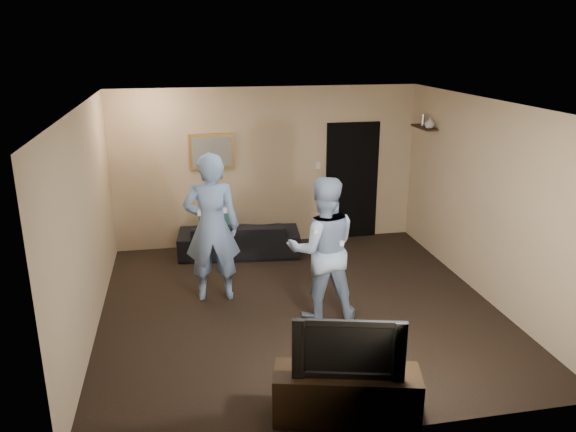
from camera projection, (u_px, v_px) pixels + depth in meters
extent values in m
plane|color=black|center=(299.00, 307.00, 7.28)|extent=(5.00, 5.00, 0.00)
cube|color=silver|center=(300.00, 104.00, 6.49)|extent=(5.00, 5.00, 0.04)
cube|color=tan|center=(267.00, 167.00, 9.22)|extent=(5.00, 0.04, 2.60)
cube|color=tan|center=(365.00, 301.00, 4.55)|extent=(5.00, 0.04, 2.60)
cube|color=tan|center=(87.00, 224.00, 6.43)|extent=(0.04, 5.00, 2.60)
cube|color=tan|center=(486.00, 200.00, 7.34)|extent=(0.04, 5.00, 2.60)
imported|color=black|center=(239.00, 238.00, 8.97)|extent=(1.98, 0.95, 0.56)
cube|color=#18493E|center=(215.00, 227.00, 8.84)|extent=(0.49, 0.18, 0.48)
cube|color=olive|center=(212.00, 151.00, 8.94)|extent=(0.72, 0.05, 0.57)
cube|color=slate|center=(212.00, 152.00, 8.92)|extent=(0.62, 0.01, 0.47)
cube|color=black|center=(352.00, 181.00, 9.55)|extent=(0.90, 0.06, 2.00)
cube|color=silver|center=(318.00, 165.00, 9.35)|extent=(0.08, 0.02, 0.12)
cube|color=black|center=(424.00, 127.00, 8.80)|extent=(0.20, 0.60, 0.03)
imported|color=silver|center=(430.00, 123.00, 8.60)|extent=(0.19, 0.19, 0.16)
cylinder|color=#B9B8BD|center=(423.00, 120.00, 8.83)|extent=(0.06, 0.06, 0.18)
cube|color=black|center=(346.00, 395.00, 5.08)|extent=(1.38, 0.73, 0.47)
imported|color=black|center=(348.00, 344.00, 4.92)|extent=(0.98, 0.37, 0.57)
imported|color=#7DA1D9|center=(212.00, 228.00, 7.26)|extent=(0.76, 0.53, 1.98)
cube|color=white|center=(199.00, 213.00, 6.94)|extent=(0.04, 0.14, 0.04)
cube|color=white|center=(225.00, 210.00, 6.99)|extent=(0.05, 0.09, 0.05)
imported|color=#8EA8CE|center=(323.00, 249.00, 6.76)|extent=(0.92, 0.74, 1.80)
cube|color=white|center=(314.00, 230.00, 6.42)|extent=(0.04, 0.14, 0.04)
cube|color=white|center=(341.00, 243.00, 6.53)|extent=(0.05, 0.09, 0.05)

